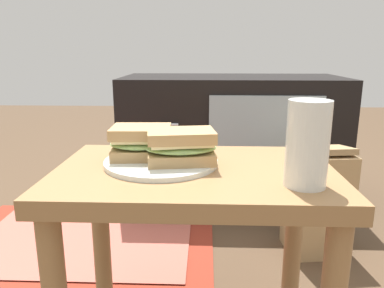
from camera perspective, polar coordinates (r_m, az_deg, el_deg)
The scene contains 8 objects.
side_table at distance 0.78m, azimuth 0.40°, elevation -10.07°, with size 0.56×0.36×0.46m.
tv_cabinet at distance 1.71m, azimuth 6.02°, elevation 0.56°, with size 0.96×0.46×0.58m.
area_rug at distance 1.48m, azimuth -16.30°, elevation -14.13°, with size 0.96×0.62×0.01m.
plate at distance 0.77m, azimuth -4.77°, elevation -2.74°, with size 0.24×0.24×0.01m, color silver.
sandwich_front at distance 0.79m, azimuth -7.80°, elevation 0.30°, with size 0.14×0.11×0.07m.
sandwich_back at distance 0.74m, azimuth -1.68°, elevation -0.38°, with size 0.16×0.11×0.07m.
beer_glass at distance 0.66m, azimuth 17.31°, elevation -0.27°, with size 0.07×0.07×0.15m.
paper_bag at distance 1.37m, azimuth 18.71°, elevation -8.24°, with size 0.21×0.18×0.39m.
Camera 1 is at (0.02, -0.71, 0.69)m, focal length 34.68 mm.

